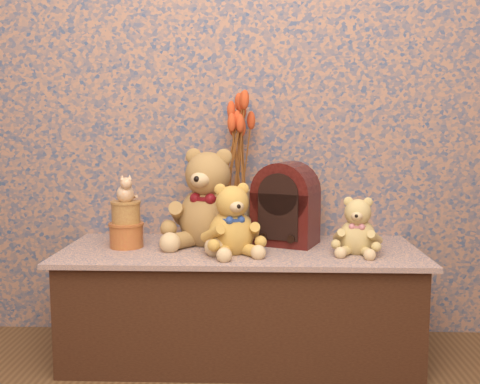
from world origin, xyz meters
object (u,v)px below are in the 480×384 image
object	(u,v)px
teddy_large	(210,193)
ceramic_vase	(238,216)
cathedral_radio	(286,203)
biscuit_tin_lower	(126,235)
cat_figurine	(125,188)
teddy_small	(358,223)
teddy_medium	(231,216)

from	to	relation	value
teddy_large	ceramic_vase	bearing A→B (deg)	51.14
cathedral_radio	ceramic_vase	distance (m)	0.22
teddy_large	biscuit_tin_lower	distance (m)	0.39
cathedral_radio	cat_figurine	distance (m)	0.67
cat_figurine	cathedral_radio	bearing A→B (deg)	-14.31
ceramic_vase	biscuit_tin_lower	world-z (taller)	ceramic_vase
teddy_large	cathedral_radio	world-z (taller)	teddy_large
ceramic_vase	cat_figurine	xyz separation A→B (m)	(-0.46, -0.14, 0.14)
teddy_small	cat_figurine	bearing A→B (deg)	-169.78
teddy_small	cat_figurine	distance (m)	0.95
teddy_large	cathedral_radio	bearing A→B (deg)	21.56
ceramic_vase	teddy_large	bearing A→B (deg)	-147.11
teddy_large	teddy_small	world-z (taller)	teddy_large
ceramic_vase	biscuit_tin_lower	xyz separation A→B (m)	(-0.46, -0.14, -0.06)
teddy_medium	ceramic_vase	bearing A→B (deg)	64.57
teddy_medium	biscuit_tin_lower	xyz separation A→B (m)	(-0.44, 0.09, -0.10)
ceramic_vase	cat_figurine	distance (m)	0.50
teddy_medium	ceramic_vase	world-z (taller)	teddy_medium
cathedral_radio	biscuit_tin_lower	world-z (taller)	cathedral_radio
cathedral_radio	cat_figurine	size ratio (longest dim) A/B	3.02
teddy_medium	cat_figurine	size ratio (longest dim) A/B	2.58
teddy_medium	cat_figurine	xyz separation A→B (m)	(-0.44, 0.09, 0.10)
ceramic_vase	cat_figurine	size ratio (longest dim) A/B	1.92
cathedral_radio	cat_figurine	world-z (taller)	cathedral_radio
teddy_small	cathedral_radio	distance (m)	0.32
teddy_small	cathedral_radio	world-z (taller)	cathedral_radio
cathedral_radio	cat_figurine	xyz separation A→B (m)	(-0.66, -0.09, 0.07)
teddy_large	biscuit_tin_lower	bearing A→B (deg)	-150.41
cat_figurine	teddy_large	bearing A→B (deg)	-10.46
biscuit_tin_lower	teddy_medium	bearing A→B (deg)	-11.50
cat_figurine	teddy_small	bearing A→B (deg)	-26.30
teddy_large	teddy_small	distance (m)	0.62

